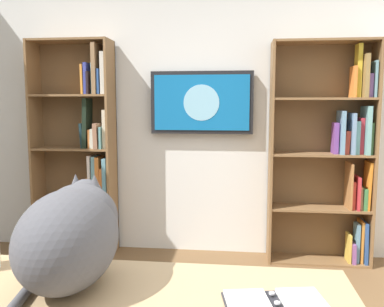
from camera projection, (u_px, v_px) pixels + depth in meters
name	position (u px, v px, depth m)	size (l,w,h in m)	color
wall_back	(195.00, 112.00, 3.87)	(4.52, 0.06, 2.70)	silver
bookshelf_left	(333.00, 154.00, 3.61)	(0.90, 0.28, 1.97)	brown
bookshelf_right	(85.00, 152.00, 3.87)	(0.76, 0.28, 2.02)	brown
wall_mounted_tv	(202.00, 103.00, 3.77)	(0.95, 0.07, 0.58)	black
cat	(72.00, 233.00, 1.45)	(0.33, 0.63, 0.38)	#4C4C51
open_binder	(277.00, 306.00, 1.30)	(0.36, 0.28, 0.02)	#26262B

